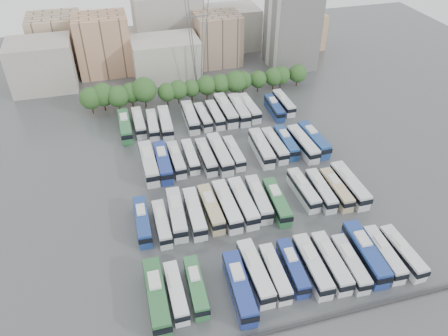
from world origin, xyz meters
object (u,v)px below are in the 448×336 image
object	(u,v)px
bus_r0_s8	(312,265)
bus_r1_s3	(195,213)
bus_r0_s1	(176,292)
bus_r2_s6	(220,153)
bus_r1_s8	(277,201)
bus_r3_s12	(274,107)
bus_r3_s3	(165,122)
bus_r3_s8	(226,110)
bus_r1_s10	(303,190)
bus_r3_s6	(203,117)
electricity_pylon	(197,25)
bus_r2_s7	(234,153)
bus_r3_s7	(215,114)
bus_r1_s0	(142,221)
bus_r3_s0	(125,126)
bus_r2_s2	(163,162)
bus_r2_s5	(206,156)
bus_r1_s5	(227,205)
bus_r1_s6	(243,202)
bus_r1_s1	(162,223)
bus_r2_s12	(303,144)
bus_r1_s13	(350,185)
bus_r2_s10	(274,145)
bus_r2_s1	(149,163)
bus_r3_s5	(190,117)
bus_r3_s10	(249,108)
bus_r2_s11	(286,142)
bus_r3_s9	(239,109)
apartment_tower	(292,26)
bus_r0_s11	(365,253)
bus_r1_s12	(336,189)
bus_r3_s2	(153,124)
bus_r1_s7	(259,198)
bus_r0_s0	(157,296)
bus_r2_s9	(261,148)
bus_r0_s7	(293,267)
bus_r0_s12	(383,254)
bus_r0_s9	(331,262)
bus_r2_s4	(190,156)
bus_r0_s13	(402,252)

from	to	relation	value
bus_r0_s8	bus_r1_s3	size ratio (longest dim) A/B	1.00
bus_r0_s1	bus_r2_s6	xyz separation A→B (m)	(16.48, 34.90, 0.35)
bus_r1_s8	bus_r3_s12	xyz separation A→B (m)	(13.11, 36.28, -0.13)
bus_r3_s3	bus_r3_s8	world-z (taller)	bus_r3_s8
bus_r1_s10	bus_r3_s6	size ratio (longest dim) A/B	1.07
electricity_pylon	bus_r2_s7	xyz separation A→B (m)	(-0.45, -38.40, -16.97)
bus_r3_s7	bus_r0_s1	bearing A→B (deg)	-111.59
bus_r1_s0	bus_r3_s8	world-z (taller)	bus_r3_s8
bus_r3_s0	bus_r2_s2	bearing A→B (deg)	-69.06
bus_r2_s5	bus_r3_s6	xyz separation A→B (m)	(3.42, 17.84, -0.11)
bus_r1_s0	bus_r2_s6	world-z (taller)	bus_r2_s6
bus_r1_s5	bus_r3_s7	distance (m)	36.13
bus_r1_s6	bus_r3_s7	xyz separation A→B (m)	(3.32, 35.44, -0.21)
bus_r1_s0	bus_r3_s12	size ratio (longest dim) A/B	1.04
bus_r1_s1	bus_r2_s12	size ratio (longest dim) A/B	0.85
bus_r2_s6	bus_r1_s13	bearing A→B (deg)	-39.41
bus_r2_s10	bus_r3_s7	world-z (taller)	bus_r2_s10
bus_r3_s3	bus_r2_s1	bearing A→B (deg)	-108.71
bus_r3_s12	bus_r3_s5	bearing A→B (deg)	-179.83
bus_r1_s6	bus_r3_s10	distance (m)	38.62
bus_r2_s11	bus_r3_s12	xyz separation A→B (m)	(3.32, 16.76, -0.07)
bus_r0_s1	bus_r3_s9	distance (m)	59.70
apartment_tower	bus_r0_s11	xyz separation A→B (m)	(-19.11, -82.04, -10.95)
bus_r2_s10	bus_r3_s6	world-z (taller)	bus_r2_s10
apartment_tower	bus_r1_s12	distance (m)	67.47
bus_r3_s2	bus_r2_s5	bearing A→B (deg)	-58.03
bus_r1_s7	bus_r3_s7	bearing A→B (deg)	92.65
bus_r1_s6	bus_r2_s7	world-z (taller)	bus_r1_s6
bus_r0_s11	bus_r1_s13	distance (m)	18.87
bus_r1_s5	bus_r3_s2	world-z (taller)	bus_r1_s5
bus_r1_s8	bus_r2_s7	bearing A→B (deg)	103.18
bus_r0_s0	bus_r1_s10	world-z (taller)	bus_r0_s0
bus_r3_s9	bus_r3_s12	size ratio (longest dim) A/B	1.16
bus_r3_s12	bus_r2_s6	bearing A→B (deg)	-136.76
bus_r1_s8	bus_r1_s12	distance (m)	13.23
bus_r1_s0	bus_r1_s13	distance (m)	42.92
bus_r2_s9	bus_r0_s7	bearing A→B (deg)	-98.89
bus_r3_s10	bus_r0_s12	bearing A→B (deg)	-85.65
bus_r0_s8	bus_r2_s9	size ratio (longest dim) A/B	0.96
bus_r3_s0	bus_r3_s2	world-z (taller)	bus_r3_s0
bus_r0_s9	bus_r3_s3	xyz separation A→B (m)	(-19.83, 52.96, 0.09)
bus_r0_s9	bus_r3_s2	xyz separation A→B (m)	(-23.07, 53.30, -0.12)
bus_r2_s4	bus_r2_s5	distance (m)	3.60
bus_r0_s13	bus_r3_s9	xyz separation A→B (m)	(-12.94, 55.62, 0.24)
bus_r1_s3	bus_r1_s8	world-z (taller)	bus_r1_s3
bus_r0_s0	bus_r0_s13	bearing A→B (deg)	-2.22
bus_r1_s8	bus_r2_s9	world-z (taller)	bus_r2_s9
bus_r0_s8	bus_r0_s13	xyz separation A→B (m)	(16.49, -1.36, -0.15)
bus_r1_s0	bus_r1_s1	distance (m)	3.75
bus_r0_s12	bus_r3_s0	size ratio (longest dim) A/B	0.91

